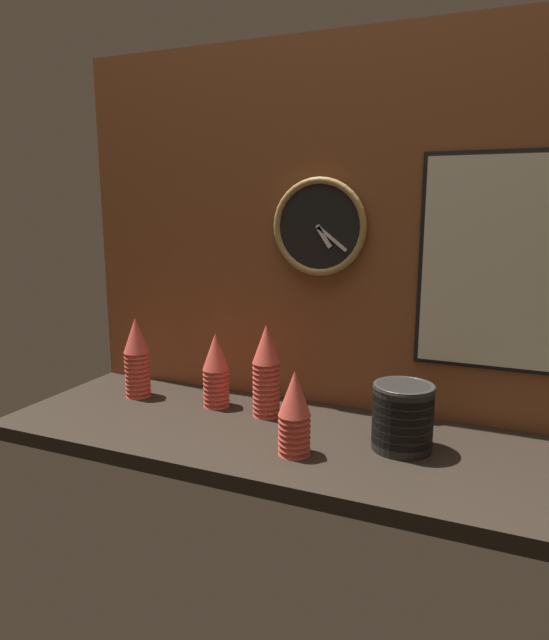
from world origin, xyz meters
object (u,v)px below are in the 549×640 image
cup_stack_far_left (137,357)px  wall_clock (319,227)px  cup_stack_center (266,371)px  menu_board (493,263)px  cup_stack_center_left (216,370)px  bowl_stack_right (403,415)px  cup_stack_center_right (294,413)px

cup_stack_far_left → wall_clock: size_ratio=0.90×
cup_stack_center → menu_board: size_ratio=0.47×
cup_stack_center_left → bowl_stack_right: 57.35cm
menu_board → bowl_stack_right: bearing=-126.5°
bowl_stack_right → menu_board: menu_board is taller
wall_clock → cup_stack_center: bearing=-124.4°
cup_stack_center_right → cup_stack_center_left: size_ratio=0.94×
bowl_stack_right → wall_clock: size_ratio=0.59×
cup_stack_center → wall_clock: size_ratio=0.95×
cup_stack_center → cup_stack_far_left: cup_stack_center is taller
cup_stack_center_right → bowl_stack_right: (23.13, 13.39, -1.83)cm
bowl_stack_right → menu_board: bearing=53.5°
cup_stack_center_right → cup_stack_far_left: 63.74cm
cup_stack_far_left → menu_board: menu_board is taller
cup_stack_center_right → menu_board: 63.77cm
cup_stack_center_right → wall_clock: wall_clock is taller
cup_stack_center_right → wall_clock: (-6.65, 35.38, 42.37)cm
cup_stack_center_right → cup_stack_center_left: 40.04cm
menu_board → cup_stack_center_left: bearing=-168.9°
cup_stack_far_left → menu_board: 106.66cm
cup_stack_center → menu_board: bearing=15.3°
bowl_stack_right → wall_clock: bearing=143.6°
cup_stack_center → cup_stack_center_left: bearing=176.1°
cup_stack_far_left → bowl_stack_right: (83.60, -6.64, -3.94)cm
cup_stack_center_left → wall_clock: (26.88, 13.52, 41.66)cm
cup_stack_center_right → cup_stack_center_left: cup_stack_center_left is taller
cup_stack_center_right → wall_clock: size_ratio=0.75×
cup_stack_far_left → menu_board: size_ratio=0.45×
bowl_stack_right → cup_stack_center_left: bearing=171.5°
cup_stack_center_left → cup_stack_far_left: 27.04cm
cup_stack_center_left → menu_board: size_ratio=0.40×
wall_clock → bowl_stack_right: bearing=-36.4°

